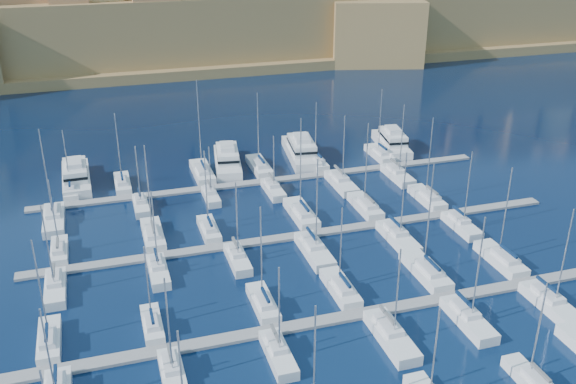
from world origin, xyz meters
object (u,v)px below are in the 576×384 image
object	(u,v)px
motor_yacht_b	(227,159)
motor_yacht_a	(76,176)
sailboat_4	(532,381)
motor_yacht_c	(301,150)
motor_yacht_d	(392,142)

from	to	relation	value
motor_yacht_b	motor_yacht_a	bearing A→B (deg)	179.83
motor_yacht_a	motor_yacht_b	world-z (taller)	same
sailboat_4	motor_yacht_c	xyz separation A→B (m)	(-2.41, 70.97, 1.00)
motor_yacht_a	motor_yacht_c	size ratio (longest dim) A/B	0.91
sailboat_4	motor_yacht_a	bearing A→B (deg)	123.04
motor_yacht_a	motor_yacht_d	world-z (taller)	same
sailboat_4	motor_yacht_b	xyz separation A→B (m)	(-17.66, 70.34, 1.00)
sailboat_4	motor_yacht_d	bearing A→B (deg)	76.20
motor_yacht_c	motor_yacht_a	bearing A→B (deg)	-179.27
sailboat_4	motor_yacht_a	world-z (taller)	sailboat_4
sailboat_4	motor_yacht_b	size ratio (longest dim) A/B	0.79
motor_yacht_a	motor_yacht_b	size ratio (longest dim) A/B	0.98
sailboat_4	motor_yacht_d	xyz separation A→B (m)	(17.20, 70.06, 1.00)
motor_yacht_c	motor_yacht_d	bearing A→B (deg)	-2.65
motor_yacht_c	motor_yacht_d	xyz separation A→B (m)	(19.61, -0.91, 0.00)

